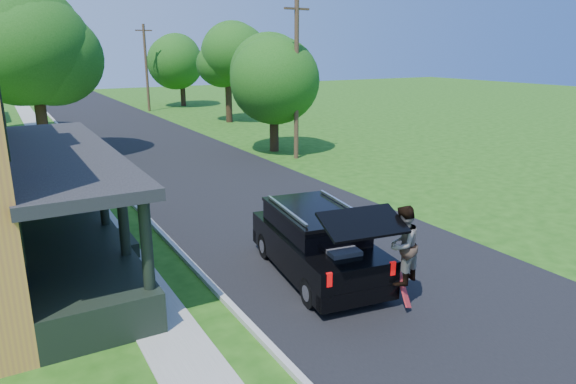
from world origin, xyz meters
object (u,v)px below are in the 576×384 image
black_suv (317,242)px  tree_right_near (273,71)px  skateboarder (402,245)px  utility_pole_near (296,78)px

black_suv → tree_right_near: tree_right_near is taller
skateboarder → utility_pole_near: size_ratio=0.22×
tree_right_near → utility_pole_near: (0.11, -2.37, -0.26)m
black_suv → utility_pole_near: 14.96m
skateboarder → utility_pole_near: bearing=-133.8°
black_suv → tree_right_near: 17.04m
skateboarder → utility_pole_near: utility_pole_near is taller
tree_right_near → utility_pole_near: utility_pole_near is taller
black_suv → tree_right_near: bearing=73.7°
black_suv → tree_right_near: (6.86, 15.19, 3.54)m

